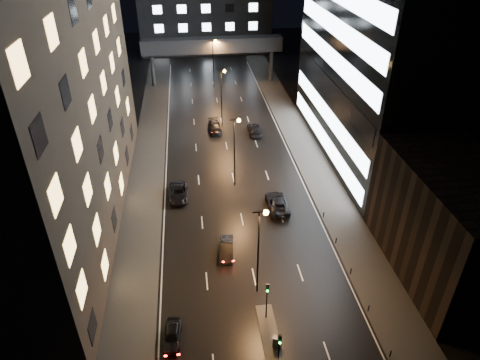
% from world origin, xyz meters
% --- Properties ---
extents(ground, '(160.00, 160.00, 0.00)m').
position_xyz_m(ground, '(0.00, 40.00, 0.00)').
color(ground, black).
rests_on(ground, ground).
extents(sidewalk_left, '(5.00, 110.00, 0.15)m').
position_xyz_m(sidewalk_left, '(-12.50, 35.00, 0.07)').
color(sidewalk_left, '#383533').
rests_on(sidewalk_left, ground).
extents(sidewalk_right, '(5.00, 110.00, 0.15)m').
position_xyz_m(sidewalk_right, '(12.50, 35.00, 0.07)').
color(sidewalk_right, '#383533').
rests_on(sidewalk_right, ground).
extents(building_left, '(15.00, 48.00, 40.00)m').
position_xyz_m(building_left, '(-22.50, 24.00, 20.00)').
color(building_left, '#2D2319').
rests_on(building_left, ground).
extents(building_right_low, '(10.00, 18.00, 12.00)m').
position_xyz_m(building_right_low, '(20.00, 9.00, 6.00)').
color(building_right_low, black).
rests_on(building_right_low, ground).
extents(building_right_glass, '(20.00, 36.00, 45.00)m').
position_xyz_m(building_right_glass, '(25.00, 36.00, 22.50)').
color(building_right_glass, black).
rests_on(building_right_glass, ground).
extents(building_far, '(34.00, 14.00, 25.00)m').
position_xyz_m(building_far, '(0.00, 98.00, 12.50)').
color(building_far, '#333335').
rests_on(building_far, ground).
extents(skybridge, '(30.00, 3.00, 10.00)m').
position_xyz_m(skybridge, '(0.00, 70.00, 8.34)').
color(skybridge, '#333335').
rests_on(skybridge, ground).
extents(median_island, '(1.60, 8.00, 0.15)m').
position_xyz_m(median_island, '(0.30, 2.00, 0.07)').
color(median_island, '#383533').
rests_on(median_island, ground).
extents(traffic_signal_near, '(0.28, 0.34, 4.40)m').
position_xyz_m(traffic_signal_near, '(0.30, 4.49, 3.09)').
color(traffic_signal_near, black).
rests_on(traffic_signal_near, median_island).
extents(traffic_signal_far, '(0.28, 0.34, 4.40)m').
position_xyz_m(traffic_signal_far, '(0.30, -1.01, 3.09)').
color(traffic_signal_far, black).
rests_on(traffic_signal_far, median_island).
extents(bollard_row, '(0.12, 25.12, 0.90)m').
position_xyz_m(bollard_row, '(10.20, 6.50, 0.45)').
color(bollard_row, black).
rests_on(bollard_row, ground).
extents(streetlight_near, '(1.45, 0.50, 10.15)m').
position_xyz_m(streetlight_near, '(0.16, 8.00, 6.50)').
color(streetlight_near, black).
rests_on(streetlight_near, ground).
extents(streetlight_mid_a, '(1.45, 0.50, 10.15)m').
position_xyz_m(streetlight_mid_a, '(0.16, 28.00, 6.50)').
color(streetlight_mid_a, black).
rests_on(streetlight_mid_a, ground).
extents(streetlight_mid_b, '(1.45, 0.50, 10.15)m').
position_xyz_m(streetlight_mid_b, '(0.16, 48.00, 6.50)').
color(streetlight_mid_b, black).
rests_on(streetlight_mid_b, ground).
extents(streetlight_far, '(1.45, 0.50, 10.15)m').
position_xyz_m(streetlight_far, '(0.16, 68.00, 6.50)').
color(streetlight_far, black).
rests_on(streetlight_far, ground).
extents(car_away_a, '(1.81, 3.90, 1.29)m').
position_xyz_m(car_away_a, '(-8.47, 3.14, 0.65)').
color(car_away_a, black).
rests_on(car_away_a, ground).
extents(car_away_b, '(1.92, 4.39, 1.40)m').
position_xyz_m(car_away_b, '(-2.53, 14.00, 0.70)').
color(car_away_b, black).
rests_on(car_away_b, ground).
extents(car_away_c, '(2.51, 5.35, 1.48)m').
position_xyz_m(car_away_c, '(-7.86, 25.86, 0.74)').
color(car_away_c, black).
rests_on(car_away_c, ground).
extents(car_away_d, '(2.36, 5.28, 1.50)m').
position_xyz_m(car_away_d, '(-1.50, 45.73, 0.75)').
color(car_away_d, black).
rests_on(car_away_d, ground).
extents(car_toward_a, '(2.73, 5.74, 1.58)m').
position_xyz_m(car_toward_a, '(4.84, 21.86, 0.79)').
color(car_toward_a, black).
rests_on(car_toward_a, ground).
extents(car_toward_b, '(2.20, 5.34, 1.55)m').
position_xyz_m(car_toward_b, '(5.27, 43.94, 0.77)').
color(car_toward_b, black).
rests_on(car_toward_b, ground).
extents(utility_cabinet, '(0.84, 0.71, 1.12)m').
position_xyz_m(utility_cabinet, '(0.70, 1.29, 0.71)').
color(utility_cabinet, '#515154').
rests_on(utility_cabinet, median_island).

